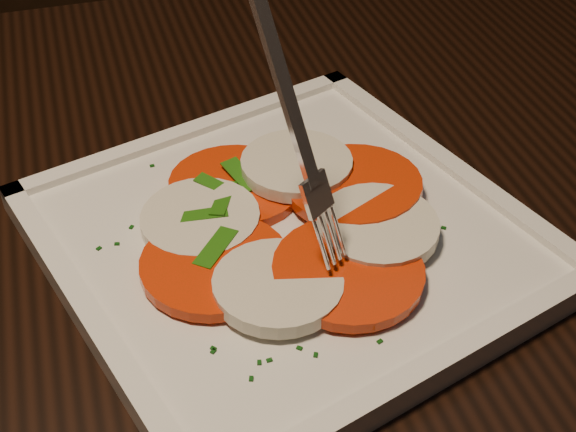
% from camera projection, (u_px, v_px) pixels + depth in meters
% --- Properties ---
extents(table, '(1.21, 0.82, 0.75)m').
position_uv_depth(table, '(227.00, 314.00, 0.65)').
color(table, black).
rests_on(table, ground).
extents(chair, '(0.48, 0.48, 0.93)m').
position_uv_depth(chair, '(40.00, 44.00, 1.25)').
color(chair, black).
rests_on(chair, ground).
extents(plate, '(0.38, 0.38, 0.01)m').
position_uv_depth(plate, '(288.00, 241.00, 0.56)').
color(plate, white).
rests_on(plate, table).
extents(caprese_salad, '(0.24, 0.25, 0.02)m').
position_uv_depth(caprese_salad, '(288.00, 223.00, 0.55)').
color(caprese_salad, red).
rests_on(caprese_salad, plate).
extents(fork, '(0.07, 0.08, 0.19)m').
position_uv_depth(fork, '(281.00, 113.00, 0.47)').
color(fork, white).
rests_on(fork, caprese_salad).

